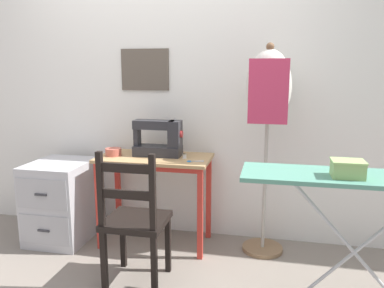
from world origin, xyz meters
name	(u,v)px	position (x,y,z in m)	size (l,w,h in m)	color
ground_plane	(147,255)	(0.00, 0.00, 0.00)	(14.00, 14.00, 0.00)	gray
wall_back	(164,88)	(0.00, 0.53, 1.28)	(10.00, 0.07, 2.55)	silver
sewing_table	(154,171)	(0.00, 0.22, 0.62)	(0.90, 0.46, 0.74)	tan
sewing_machine	(160,139)	(0.04, 0.27, 0.88)	(0.40, 0.17, 0.31)	#28282D
fabric_bowl	(113,152)	(-0.34, 0.20, 0.77)	(0.13, 0.13, 0.06)	#B25647
scissors	(193,161)	(0.34, 0.13, 0.74)	(0.13, 0.07, 0.01)	silver
thread_spool_near_machine	(185,156)	(0.25, 0.22, 0.76)	(0.04, 0.04, 0.04)	silver
wooden_chair	(135,222)	(0.05, -0.38, 0.44)	(0.40, 0.38, 0.94)	black
filing_cabinet	(62,201)	(-0.80, 0.15, 0.34)	(0.47, 0.56, 0.67)	#B7B7BC
dress_form	(268,100)	(0.88, 0.27, 1.21)	(0.33, 0.32, 1.62)	#846647
ironing_board	(360,184)	(1.39, -0.49, 0.82)	(1.27, 0.36, 0.87)	#518E7A
storage_box	(348,169)	(1.31, -0.54, 0.91)	(0.17, 0.14, 0.09)	#8EB266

